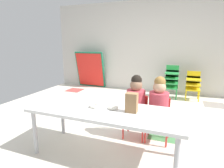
% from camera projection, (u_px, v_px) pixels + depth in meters
% --- Properties ---
extents(ground_plane, '(6.19, 5.09, 0.02)m').
position_uv_depth(ground_plane, '(135.00, 131.00, 2.94)').
color(ground_plane, silver).
extents(back_wall, '(6.19, 0.10, 2.46)m').
position_uv_depth(back_wall, '(159.00, 47.00, 4.99)').
color(back_wall, beige).
rests_on(back_wall, ground_plane).
extents(craft_table, '(1.81, 0.68, 0.59)m').
position_uv_depth(craft_table, '(105.00, 113.00, 2.18)').
color(craft_table, white).
rests_on(craft_table, ground_plane).
extents(seated_child_near_camera, '(0.32, 0.32, 0.92)m').
position_uv_depth(seated_child_near_camera, '(136.00, 101.00, 2.62)').
color(seated_child_near_camera, red).
rests_on(seated_child_near_camera, ground_plane).
extents(seated_child_middle_seat, '(0.32, 0.32, 0.92)m').
position_uv_depth(seated_child_middle_seat, '(159.00, 103.00, 2.51)').
color(seated_child_middle_seat, red).
rests_on(seated_child_middle_seat, ground_plane).
extents(kid_chair_green_stack, '(0.32, 0.30, 0.80)m').
position_uv_depth(kid_chair_green_stack, '(172.00, 79.00, 4.60)').
color(kid_chair_green_stack, green).
rests_on(kid_chair_green_stack, ground_plane).
extents(kid_chair_yellow_stack, '(0.32, 0.30, 0.68)m').
position_uv_depth(kid_chair_yellow_stack, '(193.00, 83.00, 4.43)').
color(kid_chair_yellow_stack, yellow).
rests_on(kid_chair_yellow_stack, ground_plane).
extents(folded_activity_table, '(0.90, 0.29, 1.09)m').
position_uv_depth(folded_activity_table, '(90.00, 70.00, 5.67)').
color(folded_activity_table, '#19724C').
rests_on(folded_activity_table, ground_plane).
extents(paper_bag_brown, '(0.13, 0.09, 0.22)m').
position_uv_depth(paper_bag_brown, '(132.00, 103.00, 2.06)').
color(paper_bag_brown, '#9E754C').
rests_on(paper_bag_brown, craft_table).
extents(paper_plate_near_edge, '(0.18, 0.18, 0.01)m').
position_uv_depth(paper_plate_near_edge, '(94.00, 107.00, 2.22)').
color(paper_plate_near_edge, white).
rests_on(paper_plate_near_edge, craft_table).
extents(paper_plate_center_table, '(0.18, 0.18, 0.01)m').
position_uv_depth(paper_plate_center_table, '(73.00, 101.00, 2.47)').
color(paper_plate_center_table, white).
rests_on(paper_plate_center_table, craft_table).
extents(donut_powdered_on_plate, '(0.13, 0.13, 0.04)m').
position_uv_depth(donut_powdered_on_plate, '(94.00, 106.00, 2.21)').
color(donut_powdered_on_plate, white).
rests_on(donut_powdered_on_plate, craft_table).
extents(donut_powdered_loose, '(0.12, 0.12, 0.04)m').
position_uv_depth(donut_powdered_loose, '(113.00, 107.00, 2.18)').
color(donut_powdered_loose, white).
rests_on(donut_powdered_loose, craft_table).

